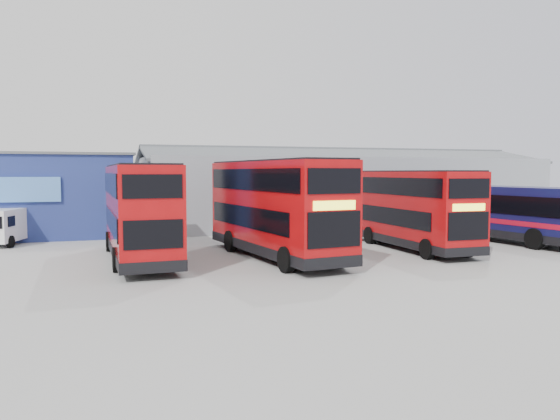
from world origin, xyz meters
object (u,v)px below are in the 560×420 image
(maintenance_shed, at_px, (339,189))
(double_decker_centre, at_px, (275,209))
(double_decker_right, at_px, (410,210))
(panel_van, at_px, (6,224))
(double_decker_left, at_px, (139,213))
(single_decker_blue, at_px, (504,214))
(office_block, at_px, (32,194))

(maintenance_shed, relative_size, double_decker_centre, 2.80)
(maintenance_shed, bearing_deg, double_decker_centre, -123.59)
(double_decker_right, distance_m, panel_van, 21.92)
(double_decker_left, xyz_separation_m, panel_van, (-6.60, 8.10, -1.03))
(double_decker_left, distance_m, double_decker_centre, 6.12)
(maintenance_shed, relative_size, double_decker_left, 2.98)
(double_decker_centre, height_order, double_decker_right, double_decker_centre)
(maintenance_shed, bearing_deg, double_decker_right, -100.27)
(maintenance_shed, relative_size, single_decker_blue, 2.57)
(double_decker_centre, distance_m, single_decker_blue, 14.48)
(double_decker_centre, bearing_deg, maintenance_shed, 49.30)
(office_block, xyz_separation_m, double_decker_left, (5.74, -12.36, -0.44))
(double_decker_centre, xyz_separation_m, single_decker_blue, (14.37, 1.70, -0.68))
(single_decker_blue, bearing_deg, double_decker_right, 2.85)
(double_decker_centre, bearing_deg, office_block, 124.20)
(double_decker_right, bearing_deg, maintenance_shed, 80.42)
(office_block, height_order, maintenance_shed, maintenance_shed)
(double_decker_left, bearing_deg, single_decker_blue, -179.87)
(office_block, height_order, panel_van, office_block)
(double_decker_left, bearing_deg, office_block, -66.84)
(office_block, bearing_deg, double_decker_left, -65.08)
(double_decker_left, distance_m, panel_van, 10.50)
(office_block, xyz_separation_m, double_decker_right, (19.32, -12.79, -0.56))
(panel_van, bearing_deg, maintenance_shed, 31.13)
(single_decker_blue, distance_m, panel_van, 28.00)
(single_decker_blue, relative_size, panel_van, 2.45)
(double_decker_left, xyz_separation_m, double_decker_right, (13.58, -0.43, -0.12))
(double_decker_centre, bearing_deg, panel_van, 137.01)
(office_block, distance_m, panel_van, 4.59)
(office_block, distance_m, double_decker_centre, 17.83)
(office_block, bearing_deg, single_decker_blue, -24.09)
(single_decker_blue, bearing_deg, panel_van, -21.73)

